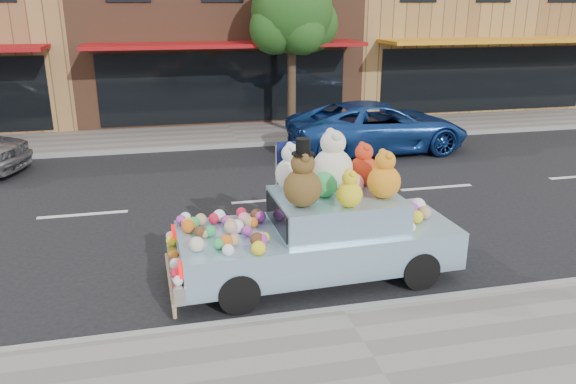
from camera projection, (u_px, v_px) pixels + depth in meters
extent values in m
plane|color=black|center=(272.00, 200.00, 12.50)|extent=(120.00, 120.00, 0.00)
cube|color=gray|center=(384.00, 378.00, 6.48)|extent=(60.00, 3.00, 0.12)
cube|color=gray|center=(233.00, 135.00, 18.48)|extent=(60.00, 3.00, 0.12)
cube|color=gray|center=(343.00, 312.00, 7.86)|extent=(60.00, 0.12, 0.13)
cube|color=gray|center=(239.00, 145.00, 17.09)|extent=(60.00, 0.12, 0.13)
cube|color=brown|center=(211.00, 21.00, 22.46)|extent=(10.00, 8.00, 7.00)
cube|color=black|center=(226.00, 88.00, 19.42)|extent=(8.50, 0.06, 2.40)
cube|color=#9F0E12|center=(227.00, 45.00, 18.13)|extent=(9.00, 1.80, 0.12)
cube|color=#AA7F47|center=(440.00, 19.00, 24.60)|extent=(10.00, 8.00, 7.00)
cube|color=black|center=(485.00, 79.00, 21.56)|extent=(8.50, 0.06, 2.40)
cube|color=orange|center=(503.00, 40.00, 20.27)|extent=(9.00, 1.80, 0.12)
cylinder|color=#38281C|center=(292.00, 86.00, 18.41)|extent=(0.28, 0.28, 3.20)
sphere|color=#1D4313|center=(292.00, 12.00, 17.67)|extent=(2.60, 2.60, 2.60)
sphere|color=#1D4313|center=(311.00, 24.00, 18.23)|extent=(1.80, 1.80, 1.80)
sphere|color=#1D4313|center=(275.00, 29.00, 17.52)|extent=(1.60, 1.60, 1.60)
sphere|color=#1D4313|center=(303.00, 32.00, 17.35)|extent=(1.40, 1.40, 1.40)
sphere|color=#1D4313|center=(279.00, 21.00, 18.26)|extent=(1.60, 1.60, 1.60)
imported|color=#1B4498|center=(378.00, 127.00, 16.43)|extent=(5.38, 2.65, 1.47)
cylinder|color=black|center=(420.00, 270.00, 8.56)|extent=(0.61, 0.22, 0.60)
cylinder|color=black|center=(378.00, 232.00, 9.99)|extent=(0.61, 0.22, 0.60)
cylinder|color=black|center=(239.00, 293.00, 7.88)|extent=(0.61, 0.22, 0.60)
cylinder|color=black|center=(222.00, 249.00, 9.31)|extent=(0.61, 0.22, 0.60)
cube|color=#91BDD9|center=(317.00, 244.00, 8.86)|extent=(4.35, 1.84, 0.60)
cube|color=#91BDD9|center=(336.00, 210.00, 8.76)|extent=(1.95, 1.56, 0.50)
cube|color=silver|center=(175.00, 269.00, 8.36)|extent=(0.22, 1.78, 0.26)
cube|color=red|center=(181.00, 269.00, 7.65)|extent=(0.07, 0.28, 0.16)
cube|color=red|center=(174.00, 232.00, 8.90)|extent=(0.07, 0.28, 0.16)
cube|color=black|center=(277.00, 216.00, 8.52)|extent=(0.08, 1.30, 0.40)
sphere|color=#543A18|center=(303.00, 188.00, 8.11)|extent=(0.56, 0.56, 0.56)
sphere|color=#543A18|center=(303.00, 164.00, 7.99)|extent=(0.35, 0.35, 0.35)
sphere|color=#543A18|center=(305.00, 158.00, 7.84)|extent=(0.13, 0.13, 0.13)
sphere|color=#543A18|center=(301.00, 154.00, 8.07)|extent=(0.13, 0.13, 0.13)
cylinder|color=black|center=(303.00, 154.00, 7.94)|extent=(0.33, 0.33, 0.02)
cylinder|color=black|center=(303.00, 146.00, 7.91)|extent=(0.21, 0.21, 0.22)
sphere|color=beige|center=(332.00, 169.00, 8.90)|extent=(0.65, 0.65, 0.65)
sphere|color=beige|center=(333.00, 143.00, 8.77)|extent=(0.40, 0.40, 0.40)
sphere|color=beige|center=(336.00, 137.00, 8.60)|extent=(0.15, 0.15, 0.15)
sphere|color=beige|center=(331.00, 133.00, 8.86)|extent=(0.15, 0.15, 0.15)
sphere|color=orange|center=(384.00, 182.00, 8.48)|extent=(0.51, 0.51, 0.51)
sphere|color=orange|center=(385.00, 161.00, 8.37)|extent=(0.32, 0.32, 0.32)
sphere|color=orange|center=(389.00, 156.00, 8.24)|extent=(0.12, 0.12, 0.12)
sphere|color=orange|center=(383.00, 152.00, 8.44)|extent=(0.12, 0.12, 0.12)
sphere|color=red|center=(363.00, 170.00, 9.11)|extent=(0.48, 0.48, 0.48)
sphere|color=red|center=(364.00, 152.00, 9.01)|extent=(0.30, 0.30, 0.30)
sphere|color=red|center=(367.00, 148.00, 8.89)|extent=(0.11, 0.11, 0.11)
sphere|color=red|center=(362.00, 145.00, 9.08)|extent=(0.11, 0.11, 0.11)
sphere|color=silver|center=(291.00, 174.00, 8.86)|extent=(0.51, 0.51, 0.51)
sphere|color=silver|center=(291.00, 154.00, 8.75)|extent=(0.32, 0.32, 0.32)
sphere|color=silver|center=(293.00, 149.00, 8.62)|extent=(0.12, 0.12, 0.12)
sphere|color=silver|center=(290.00, 146.00, 8.82)|extent=(0.12, 0.12, 0.12)
sphere|color=yellow|center=(349.00, 194.00, 8.11)|extent=(0.38, 0.38, 0.38)
sphere|color=yellow|center=(350.00, 178.00, 8.03)|extent=(0.24, 0.24, 0.24)
sphere|color=yellow|center=(352.00, 175.00, 7.93)|extent=(0.09, 0.09, 0.09)
sphere|color=yellow|center=(348.00, 171.00, 8.08)|extent=(0.09, 0.09, 0.09)
sphere|color=green|center=(324.00, 185.00, 8.57)|extent=(0.40, 0.40, 0.40)
sphere|color=pink|center=(354.00, 183.00, 8.75)|extent=(0.32, 0.32, 0.32)
sphere|color=green|center=(210.00, 231.00, 8.36)|extent=(0.18, 0.18, 0.18)
sphere|color=purple|center=(247.00, 231.00, 8.41)|extent=(0.16, 0.16, 0.16)
sphere|color=#4F2B16|center=(257.00, 215.00, 8.95)|extent=(0.21, 0.21, 0.21)
sphere|color=yellow|center=(265.00, 237.00, 8.19)|extent=(0.15, 0.15, 0.15)
sphere|color=green|center=(193.00, 223.00, 8.67)|extent=(0.19, 0.19, 0.19)
sphere|color=pink|center=(261.00, 238.00, 8.15)|extent=(0.17, 0.17, 0.17)
sphere|color=#4F2B16|center=(200.00, 232.00, 8.33)|extent=(0.18, 0.18, 0.18)
sphere|color=pink|center=(244.00, 219.00, 8.80)|extent=(0.21, 0.21, 0.21)
sphere|color=#D45A13|center=(253.00, 222.00, 8.72)|extent=(0.17, 0.17, 0.17)
sphere|color=tan|center=(249.00, 222.00, 8.71)|extent=(0.18, 0.18, 0.18)
sphere|color=#D45A13|center=(188.00, 226.00, 8.51)|extent=(0.21, 0.21, 0.21)
sphere|color=tan|center=(201.00, 219.00, 8.81)|extent=(0.19, 0.19, 0.19)
sphere|color=tan|center=(234.00, 240.00, 8.06)|extent=(0.17, 0.17, 0.17)
sphere|color=red|center=(241.00, 213.00, 9.11)|extent=(0.17, 0.17, 0.17)
sphere|color=beige|center=(197.00, 244.00, 7.86)|extent=(0.22, 0.22, 0.22)
sphere|color=yellow|center=(259.00, 248.00, 7.75)|extent=(0.21, 0.21, 0.21)
sphere|color=purple|center=(260.00, 217.00, 8.91)|extent=(0.20, 0.20, 0.20)
sphere|color=yellow|center=(188.00, 225.00, 8.58)|extent=(0.20, 0.20, 0.20)
sphere|color=white|center=(185.00, 217.00, 8.91)|extent=(0.17, 0.17, 0.17)
sphere|color=#4F2B16|center=(257.00, 240.00, 8.03)|extent=(0.21, 0.21, 0.21)
sphere|color=purple|center=(262.00, 240.00, 8.05)|extent=(0.18, 0.18, 0.18)
sphere|color=purple|center=(227.00, 221.00, 8.76)|extent=(0.18, 0.18, 0.18)
sphere|color=white|center=(237.00, 226.00, 8.51)|extent=(0.21, 0.21, 0.21)
sphere|color=white|center=(228.00, 250.00, 7.74)|extent=(0.17, 0.17, 0.17)
sphere|color=white|center=(219.00, 216.00, 8.93)|extent=(0.21, 0.21, 0.21)
sphere|color=red|center=(214.00, 218.00, 8.87)|extent=(0.17, 0.17, 0.17)
sphere|color=tan|center=(204.00, 233.00, 8.33)|extent=(0.14, 0.14, 0.14)
sphere|color=#D45A13|center=(226.00, 241.00, 8.00)|extent=(0.19, 0.19, 0.19)
sphere|color=yellow|center=(231.00, 224.00, 8.63)|extent=(0.18, 0.18, 0.18)
sphere|color=pink|center=(235.00, 238.00, 8.19)|extent=(0.14, 0.14, 0.14)
sphere|color=purple|center=(181.00, 220.00, 8.82)|extent=(0.16, 0.16, 0.16)
sphere|color=green|center=(219.00, 244.00, 7.95)|extent=(0.16, 0.16, 0.16)
sphere|color=#D8A88C|center=(231.00, 227.00, 8.44)|extent=(0.22, 0.22, 0.22)
sphere|color=white|center=(178.00, 281.00, 7.60)|extent=(0.14, 0.14, 0.14)
sphere|color=yellow|center=(171.00, 240.00, 8.84)|extent=(0.17, 0.17, 0.17)
sphere|color=#D45A13|center=(174.00, 255.00, 8.37)|extent=(0.14, 0.14, 0.14)
sphere|color=white|center=(175.00, 264.00, 8.05)|extent=(0.17, 0.17, 0.17)
sphere|color=red|center=(177.00, 273.00, 7.75)|extent=(0.18, 0.18, 0.18)
sphere|color=white|center=(171.00, 236.00, 9.05)|extent=(0.15, 0.15, 0.15)
sphere|color=white|center=(410.00, 227.00, 8.53)|extent=(0.16, 0.16, 0.16)
sphere|color=purple|center=(409.00, 208.00, 9.27)|extent=(0.21, 0.21, 0.21)
sphere|color=white|center=(418.00, 206.00, 9.30)|extent=(0.26, 0.26, 0.26)
sphere|color=tan|center=(424.00, 212.00, 9.06)|extent=(0.21, 0.21, 0.21)
sphere|color=yellow|center=(417.00, 217.00, 8.88)|extent=(0.21, 0.21, 0.21)
sphere|color=purple|center=(413.00, 210.00, 9.16)|extent=(0.23, 0.23, 0.23)
sphere|color=tan|center=(401.00, 210.00, 9.16)|extent=(0.22, 0.22, 0.22)
cylinder|color=#997A54|center=(175.00, 313.00, 7.64)|extent=(0.06, 0.06, 0.17)
sphere|color=#997A54|center=(174.00, 306.00, 7.61)|extent=(0.07, 0.07, 0.07)
cylinder|color=#997A54|center=(174.00, 309.00, 7.72)|extent=(0.06, 0.06, 0.17)
sphere|color=#997A54|center=(174.00, 303.00, 7.69)|extent=(0.07, 0.07, 0.07)
cylinder|color=#997A54|center=(174.00, 306.00, 7.80)|extent=(0.06, 0.06, 0.17)
sphere|color=#997A54|center=(173.00, 300.00, 7.77)|extent=(0.07, 0.07, 0.07)
cylinder|color=#997A54|center=(173.00, 303.00, 7.89)|extent=(0.06, 0.06, 0.17)
sphere|color=#997A54|center=(173.00, 297.00, 7.86)|extent=(0.07, 0.07, 0.07)
cylinder|color=#997A54|center=(173.00, 300.00, 7.97)|extent=(0.06, 0.06, 0.17)
sphere|color=#997A54|center=(173.00, 294.00, 7.94)|extent=(0.07, 0.07, 0.07)
cylinder|color=#997A54|center=(173.00, 297.00, 8.05)|extent=(0.06, 0.06, 0.17)
sphere|color=#997A54|center=(172.00, 291.00, 8.02)|extent=(0.07, 0.07, 0.07)
cylinder|color=#997A54|center=(172.00, 294.00, 8.13)|extent=(0.06, 0.06, 0.17)
sphere|color=#997A54|center=(172.00, 288.00, 8.10)|extent=(0.07, 0.07, 0.07)
cylinder|color=#997A54|center=(172.00, 291.00, 8.21)|extent=(0.06, 0.06, 0.17)
sphere|color=#997A54|center=(171.00, 285.00, 8.18)|extent=(0.07, 0.07, 0.07)
cylinder|color=#997A54|center=(171.00, 288.00, 8.30)|extent=(0.06, 0.06, 0.17)
sphere|color=#997A54|center=(171.00, 282.00, 8.27)|extent=(0.07, 0.07, 0.07)
cylinder|color=#997A54|center=(171.00, 285.00, 8.38)|extent=(0.06, 0.06, 0.17)
sphere|color=#997A54|center=(170.00, 280.00, 8.35)|extent=(0.07, 0.07, 0.07)
cylinder|color=#997A54|center=(170.00, 283.00, 8.46)|extent=(0.06, 0.06, 0.17)
sphere|color=#997A54|center=(170.00, 277.00, 8.43)|extent=(0.07, 0.07, 0.07)
cylinder|color=#997A54|center=(170.00, 280.00, 8.54)|extent=(0.06, 0.06, 0.17)
sphere|color=#997A54|center=(170.00, 274.00, 8.51)|extent=(0.07, 0.07, 0.07)
cylinder|color=#997A54|center=(170.00, 277.00, 8.62)|extent=(0.06, 0.06, 0.17)
sphere|color=#997A54|center=(169.00, 272.00, 8.59)|extent=(0.07, 0.07, 0.07)
cylinder|color=#997A54|center=(169.00, 275.00, 8.71)|extent=(0.06, 0.06, 0.17)
sphere|color=#997A54|center=(169.00, 269.00, 8.68)|extent=(0.07, 0.07, 0.07)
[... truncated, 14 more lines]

